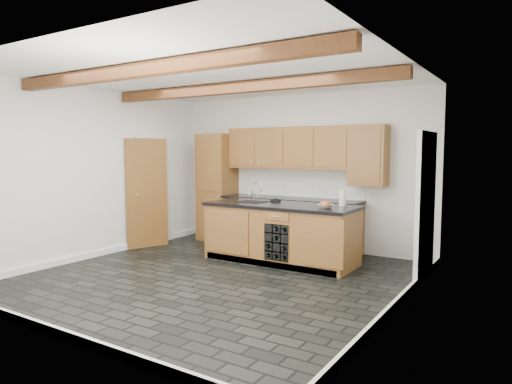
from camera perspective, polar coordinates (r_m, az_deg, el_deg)
ground at (r=6.56m, az=-4.91°, el=-10.56°), size 5.00×5.00×0.00m
room_shell at (r=6.79m, az=-2.87°, el=3.06°), size 5.01×5.00×5.00m
back_cabinetry at (r=8.42m, az=2.23°, el=-0.26°), size 3.65×0.62×2.20m
island at (r=7.34m, az=3.10°, el=-5.13°), size 2.48×0.96×0.93m
faucet at (r=7.59m, az=-0.37°, el=-0.97°), size 0.45×0.40×0.34m
kitchen_scale at (r=7.63m, az=2.46°, el=-1.02°), size 0.17×0.11×0.05m
fruit_bowl at (r=6.87m, az=8.65°, el=-1.73°), size 0.29×0.29×0.06m
fruit_cluster at (r=6.87m, az=8.65°, el=-1.48°), size 0.16×0.17×0.07m
paper_towel at (r=7.14m, az=10.77°, el=-0.73°), size 0.11×0.11×0.25m
mug at (r=8.76m, az=-0.77°, el=-0.05°), size 0.12×0.12×0.10m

